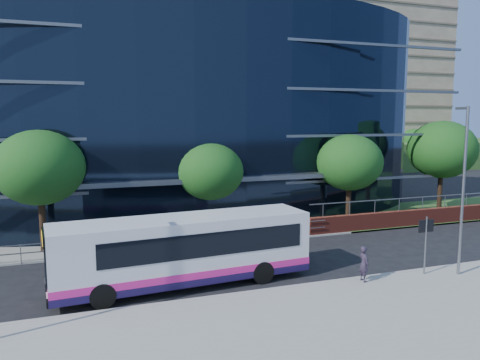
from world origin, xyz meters
name	(u,v)px	position (x,y,z in m)	size (l,w,h in m)	color
ground	(325,277)	(0.00, 0.00, 0.00)	(200.00, 200.00, 0.00)	black
pavement_near	(391,316)	(0.00, -5.00, 0.07)	(80.00, 8.00, 0.15)	gray
kerb	(336,282)	(0.00, -1.00, 0.08)	(80.00, 0.25, 0.16)	gray
yellow_line_outer	(333,282)	(0.00, -0.80, 0.01)	(80.00, 0.08, 0.01)	gold
yellow_line_inner	(332,281)	(0.00, -0.65, 0.01)	(80.00, 0.08, 0.01)	gold
far_forecourt	(161,234)	(-6.00, 11.00, 0.05)	(50.00, 8.00, 0.10)	gray
glass_office	(162,114)	(-4.00, 20.85, 8.00)	(44.00, 23.10, 16.00)	black
guard_railings	(137,239)	(-8.00, 7.00, 0.82)	(24.00, 0.05, 1.10)	slate
apartment_block	(323,100)	(32.00, 57.21, 11.11)	(60.00, 42.00, 30.00)	#2D511E
street_sign	(426,233)	(4.50, -1.59, 2.15)	(0.85, 0.09, 2.80)	slate
tree_far_a	(40,168)	(-13.00, 9.00, 4.86)	(4.95, 4.95, 6.98)	black
tree_far_b	(210,172)	(-3.00, 9.50, 4.21)	(4.29, 4.29, 6.05)	black
tree_far_c	(350,163)	(7.00, 9.00, 4.54)	(4.62, 4.62, 6.51)	black
tree_far_d	(442,150)	(16.00, 10.00, 5.19)	(5.28, 5.28, 7.44)	black
tree_dist_e	(332,140)	(24.00, 40.00, 4.54)	(4.62, 4.62, 6.51)	black
tree_dist_f	(414,140)	(40.00, 42.00, 4.21)	(4.29, 4.29, 6.05)	black
streetlight_east	(463,186)	(6.00, -2.17, 4.44)	(0.15, 0.77, 8.00)	slate
city_bus	(186,250)	(-6.53, 1.11, 1.68)	(11.84, 3.55, 3.16)	silver
pedestrian	(364,264)	(1.14, -1.50, 0.98)	(0.60, 0.40, 1.65)	#292132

